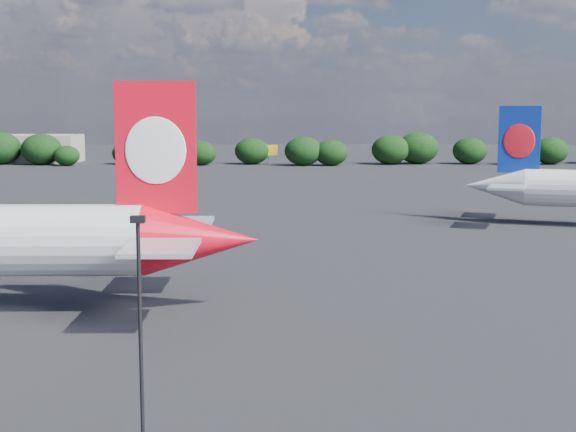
{
  "coord_description": "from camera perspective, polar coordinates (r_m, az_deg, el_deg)",
  "views": [
    {
      "loc": [
        15.52,
        -43.7,
        15.44
      ],
      "look_at": [
        16.0,
        12.0,
        8.0
      ],
      "focal_mm": 50.0,
      "sensor_mm": 36.0,
      "label": 1
    }
  ],
  "objects": [
    {
      "name": "terminal_building",
      "position": [
        249.34,
        -19.4,
        4.55
      ],
      "size": [
        42.0,
        16.0,
        8.0
      ],
      "color": "gray",
      "rests_on": "ground"
    },
    {
      "name": "horizon_treeline",
      "position": [
        224.72,
        -1.18,
        4.7
      ],
      "size": [
        208.43,
        16.39,
        9.21
      ],
      "color": "black",
      "rests_on": "ground"
    },
    {
      "name": "apron_lamp_post",
      "position": [
        31.92,
        -10.43,
        -9.02
      ],
      "size": [
        0.55,
        0.3,
        11.44
      ],
      "color": "black",
      "rests_on": "ground"
    },
    {
      "name": "billboard_yellow",
      "position": [
        226.02,
        -1.39,
        4.67
      ],
      "size": [
        5.0,
        0.3,
        5.5
      ],
      "color": "yellow",
      "rests_on": "ground"
    },
    {
      "name": "ground",
      "position": [
        105.98,
        -8.91,
        -0.86
      ],
      "size": [
        500.0,
        500.0,
        0.0
      ],
      "primitive_type": "plane",
      "color": "black",
      "rests_on": "ground"
    },
    {
      "name": "highway_sign",
      "position": [
        222.58,
        -9.18,
        4.34
      ],
      "size": [
        6.0,
        0.3,
        4.5
      ],
      "color": "#166F29",
      "rests_on": "ground"
    }
  ]
}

